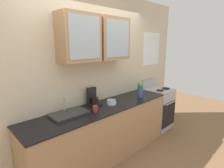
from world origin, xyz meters
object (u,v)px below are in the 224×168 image
(cup_near_sink, at_px, (95,109))
(vase, at_px, (140,89))
(coffee_maker, at_px, (93,99))
(stove_range, at_px, (158,108))
(bowl_stack, at_px, (111,102))
(sink_faucet, at_px, (69,113))

(cup_near_sink, bearing_deg, vase, 0.04)
(coffee_maker, bearing_deg, vase, -15.65)
(stove_range, xyz_separation_m, bowl_stack, (-1.48, 0.00, 0.49))
(sink_faucet, xyz_separation_m, bowl_stack, (0.74, -0.10, 0.02))
(bowl_stack, bearing_deg, stove_range, -0.11)
(stove_range, xyz_separation_m, vase, (-0.79, -0.07, 0.60))
(sink_faucet, xyz_separation_m, coffee_maker, (0.50, 0.09, 0.09))
(cup_near_sink, height_order, coffee_maker, coffee_maker)
(coffee_maker, bearing_deg, sink_faucet, -170.12)
(bowl_stack, bearing_deg, coffee_maker, 142.27)
(coffee_maker, bearing_deg, stove_range, -6.20)
(sink_faucet, bearing_deg, coffee_maker, 9.88)
(bowl_stack, bearing_deg, vase, -6.25)
(stove_range, distance_m, bowl_stack, 1.56)
(vase, height_order, coffee_maker, vase)
(stove_range, height_order, sink_faucet, sink_faucet)
(cup_near_sink, relative_size, coffee_maker, 0.39)
(sink_faucet, distance_m, vase, 1.45)
(sink_faucet, xyz_separation_m, cup_near_sink, (0.34, -0.17, 0.03))
(sink_faucet, height_order, coffee_maker, coffee_maker)
(bowl_stack, distance_m, cup_near_sink, 0.41)
(stove_range, distance_m, cup_near_sink, 1.95)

